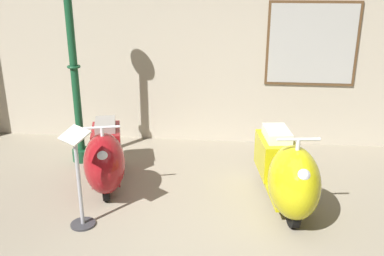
# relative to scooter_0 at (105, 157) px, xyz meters

# --- Properties ---
(showroom_back_wall) EXTENTS (18.00, 0.63, 3.66)m
(showroom_back_wall) POSITION_rel_scooter_0_xyz_m (1.39, 1.95, 1.39)
(showroom_back_wall) COLOR #BCB29E
(showroom_back_wall) RESTS_ON ground
(scooter_0) EXTENTS (0.84, 1.66, 0.97)m
(scooter_0) POSITION_rel_scooter_0_xyz_m (0.00, 0.00, 0.00)
(scooter_0) COLOR black
(scooter_0) RESTS_ON ground
(scooter_1) EXTENTS (0.72, 1.77, 1.05)m
(scooter_1) POSITION_rel_scooter_0_xyz_m (2.29, -0.34, 0.04)
(scooter_1) COLOR black
(scooter_1) RESTS_ON ground
(lamppost) EXTENTS (0.31, 0.31, 2.78)m
(lamppost) POSITION_rel_scooter_0_xyz_m (-0.64, 0.85, 1.19)
(lamppost) COLOR #144728
(lamppost) RESTS_ON ground
(info_stanchion) EXTENTS (0.39, 0.37, 1.15)m
(info_stanchion) POSITION_rel_scooter_0_xyz_m (-0.02, -0.90, 0.04)
(info_stanchion) COLOR #333338
(info_stanchion) RESTS_ON ground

